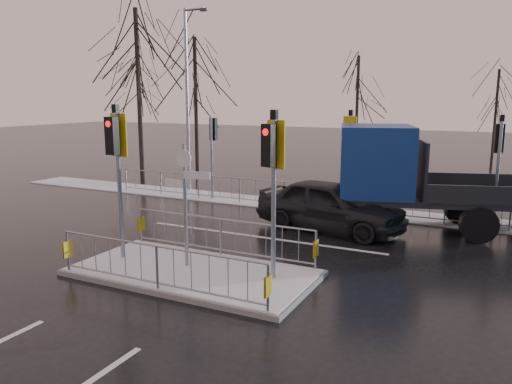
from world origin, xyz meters
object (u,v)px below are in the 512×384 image
at_px(street_lamp_left, 188,93).
at_px(flatbed_truck, 408,175).
at_px(car_far_lane, 330,205).
at_px(traffic_island, 192,260).

bearing_deg(street_lamp_left, flatbed_truck, -14.96).
height_order(flatbed_truck, street_lamp_left, street_lamp_left).
bearing_deg(flatbed_truck, car_far_lane, -152.25).
bearing_deg(traffic_island, flatbed_truck, 59.72).
distance_m(traffic_island, street_lamp_left, 12.17).
distance_m(traffic_island, flatbed_truck, 7.92).
relative_size(car_far_lane, street_lamp_left, 0.60).
distance_m(traffic_island, car_far_lane, 5.83).
bearing_deg(street_lamp_left, car_far_lane, -25.80).
xyz_separation_m(traffic_island, car_far_lane, (1.71, 5.56, 0.45)).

